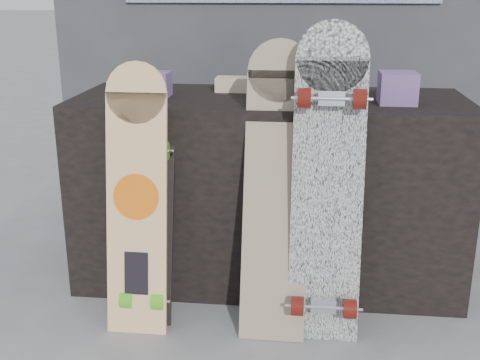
# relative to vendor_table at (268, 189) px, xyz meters

# --- Properties ---
(ground) EXTENTS (60.00, 60.00, 0.00)m
(ground) POSITION_rel_vendor_table_xyz_m (0.00, -0.50, -0.40)
(ground) COLOR slate
(ground) RESTS_ON ground
(vendor_table) EXTENTS (1.60, 0.60, 0.80)m
(vendor_table) POSITION_rel_vendor_table_xyz_m (0.00, 0.00, 0.00)
(vendor_table) COLOR black
(vendor_table) RESTS_ON ground
(booth) EXTENTS (2.40, 0.22, 2.20)m
(booth) POSITION_rel_vendor_table_xyz_m (0.00, 0.85, 0.70)
(booth) COLOR #37373C
(booth) RESTS_ON ground
(merch_box_purple) EXTENTS (0.18, 0.12, 0.10)m
(merch_box_purple) POSITION_rel_vendor_table_xyz_m (-0.50, -0.05, 0.45)
(merch_box_purple) COLOR #4F3369
(merch_box_purple) RESTS_ON vendor_table
(merch_box_small) EXTENTS (0.14, 0.14, 0.12)m
(merch_box_small) POSITION_rel_vendor_table_xyz_m (0.50, -0.09, 0.46)
(merch_box_small) COLOR #4F3369
(merch_box_small) RESTS_ON vendor_table
(merch_box_flat) EXTENTS (0.22, 0.10, 0.06)m
(merch_box_flat) POSITION_rel_vendor_table_xyz_m (-0.13, 0.12, 0.43)
(merch_box_flat) COLOR #D1B78C
(merch_box_flat) RESTS_ON vendor_table
(longboard_geisha) EXTENTS (0.22, 0.19, 0.99)m
(longboard_geisha) POSITION_rel_vendor_table_xyz_m (-0.45, -0.44, 0.12)
(longboard_geisha) COLOR beige
(longboard_geisha) RESTS_ON ground
(longboard_celtic) EXTENTS (0.24, 0.35, 1.06)m
(longboard_celtic) POSITION_rel_vendor_table_xyz_m (0.05, -0.36, 0.16)
(longboard_celtic) COLOR beige
(longboard_celtic) RESTS_ON ground
(longboard_cascadia) EXTENTS (0.25, 0.28, 1.13)m
(longboard_cascadia) POSITION_rel_vendor_table_xyz_m (0.23, -0.41, 0.18)
(longboard_cascadia) COLOR white
(longboard_cascadia) RESTS_ON ground
(skateboard_dark) EXTENTS (0.19, 0.30, 0.84)m
(skateboard_dark) POSITION_rel_vendor_table_xyz_m (-0.43, -0.38, 0.03)
(skateboard_dark) COLOR black
(skateboard_dark) RESTS_ON ground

